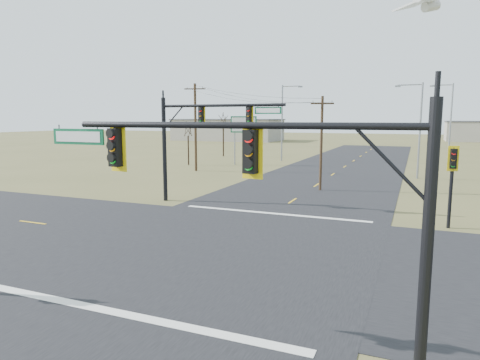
{
  "coord_description": "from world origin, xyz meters",
  "views": [
    {
      "loc": [
        8.08,
        -17.5,
        5.92
      ],
      "look_at": [
        0.44,
        1.0,
        3.04
      ],
      "focal_mm": 32.0,
      "sensor_mm": 36.0,
      "label": 1
    }
  ],
  "objects_px": {
    "mast_arm_near": "(252,172)",
    "utility_pole_far": "(195,126)",
    "utility_pole_near": "(321,141)",
    "bare_tree_b": "(223,119)",
    "highway_sign": "(244,131)",
    "streetlight_b": "(449,119)",
    "streetlight_c": "(284,119)",
    "streetlight_a": "(418,125)",
    "bare_tree_a": "(188,129)",
    "mast_arm_far": "(200,127)",
    "pedestal_signal_ne": "(452,169)"
  },
  "relations": [
    {
      "from": "mast_arm_far",
      "to": "streetlight_b",
      "type": "height_order",
      "value": "streetlight_b"
    },
    {
      "from": "highway_sign",
      "to": "streetlight_a",
      "type": "bearing_deg",
      "value": -32.12
    },
    {
      "from": "utility_pole_far",
      "to": "bare_tree_b",
      "type": "distance_m",
      "value": 19.01
    },
    {
      "from": "streetlight_b",
      "to": "streetlight_c",
      "type": "height_order",
      "value": "streetlight_b"
    },
    {
      "from": "utility_pole_near",
      "to": "streetlight_a",
      "type": "height_order",
      "value": "streetlight_a"
    },
    {
      "from": "streetlight_b",
      "to": "mast_arm_far",
      "type": "bearing_deg",
      "value": -119.77
    },
    {
      "from": "utility_pole_near",
      "to": "streetlight_c",
      "type": "xyz_separation_m",
      "value": [
        -10.05,
        22.7,
        1.81
      ]
    },
    {
      "from": "bare_tree_a",
      "to": "pedestal_signal_ne",
      "type": "bearing_deg",
      "value": -38.29
    },
    {
      "from": "bare_tree_a",
      "to": "bare_tree_b",
      "type": "height_order",
      "value": "bare_tree_b"
    },
    {
      "from": "utility_pole_far",
      "to": "bare_tree_a",
      "type": "xyz_separation_m",
      "value": [
        -3.81,
        5.07,
        -0.44
      ]
    },
    {
      "from": "streetlight_c",
      "to": "bare_tree_b",
      "type": "height_order",
      "value": "streetlight_c"
    },
    {
      "from": "mast_arm_far",
      "to": "bare_tree_a",
      "type": "distance_m",
      "value": 25.4
    },
    {
      "from": "highway_sign",
      "to": "streetlight_b",
      "type": "bearing_deg",
      "value": 9.24
    },
    {
      "from": "pedestal_signal_ne",
      "to": "streetlight_b",
      "type": "bearing_deg",
      "value": 80.52
    },
    {
      "from": "streetlight_b",
      "to": "bare_tree_a",
      "type": "bearing_deg",
      "value": -157.84
    },
    {
      "from": "streetlight_c",
      "to": "bare_tree_b",
      "type": "xyz_separation_m",
      "value": [
        -10.86,
        3.54,
        -0.1
      ]
    },
    {
      "from": "streetlight_b",
      "to": "bare_tree_b",
      "type": "bearing_deg",
      "value": 179.35
    },
    {
      "from": "highway_sign",
      "to": "bare_tree_b",
      "type": "distance_m",
      "value": 12.99
    },
    {
      "from": "utility_pole_far",
      "to": "streetlight_a",
      "type": "distance_m",
      "value": 23.34
    },
    {
      "from": "pedestal_signal_ne",
      "to": "bare_tree_b",
      "type": "bearing_deg",
      "value": 123.19
    },
    {
      "from": "mast_arm_far",
      "to": "bare_tree_a",
      "type": "height_order",
      "value": "mast_arm_far"
    },
    {
      "from": "mast_arm_far",
      "to": "utility_pole_far",
      "type": "height_order",
      "value": "utility_pole_far"
    },
    {
      "from": "mast_arm_near",
      "to": "pedestal_signal_ne",
      "type": "distance_m",
      "value": 16.61
    },
    {
      "from": "utility_pole_far",
      "to": "highway_sign",
      "type": "distance_m",
      "value": 8.39
    },
    {
      "from": "utility_pole_far",
      "to": "bare_tree_a",
      "type": "relative_size",
      "value": 1.67
    },
    {
      "from": "mast_arm_near",
      "to": "streetlight_b",
      "type": "height_order",
      "value": "streetlight_b"
    },
    {
      "from": "streetlight_a",
      "to": "bare_tree_a",
      "type": "distance_m",
      "value": 27.09
    },
    {
      "from": "streetlight_a",
      "to": "pedestal_signal_ne",
      "type": "bearing_deg",
      "value": -85.51
    },
    {
      "from": "mast_arm_near",
      "to": "streetlight_b",
      "type": "bearing_deg",
      "value": 89.69
    },
    {
      "from": "streetlight_c",
      "to": "utility_pole_far",
      "type": "bearing_deg",
      "value": -131.27
    },
    {
      "from": "bare_tree_a",
      "to": "streetlight_a",
      "type": "bearing_deg",
      "value": -4.82
    },
    {
      "from": "streetlight_b",
      "to": "pedestal_signal_ne",
      "type": "bearing_deg",
      "value": -97.32
    },
    {
      "from": "mast_arm_near",
      "to": "utility_pole_far",
      "type": "xyz_separation_m",
      "value": [
        -19.51,
        33.28,
        0.43
      ]
    },
    {
      "from": "utility_pole_far",
      "to": "highway_sign",
      "type": "height_order",
      "value": "utility_pole_far"
    },
    {
      "from": "streetlight_a",
      "to": "streetlight_c",
      "type": "relative_size",
      "value": 0.89
    },
    {
      "from": "utility_pole_far",
      "to": "streetlight_b",
      "type": "bearing_deg",
      "value": 37.23
    },
    {
      "from": "mast_arm_far",
      "to": "bare_tree_a",
      "type": "relative_size",
      "value": 1.56
    },
    {
      "from": "pedestal_signal_ne",
      "to": "utility_pole_near",
      "type": "height_order",
      "value": "utility_pole_near"
    },
    {
      "from": "utility_pole_near",
      "to": "bare_tree_b",
      "type": "height_order",
      "value": "utility_pole_near"
    },
    {
      "from": "streetlight_a",
      "to": "streetlight_b",
      "type": "xyz_separation_m",
      "value": [
        3.74,
        17.65,
        0.63
      ]
    },
    {
      "from": "utility_pole_near",
      "to": "bare_tree_a",
      "type": "height_order",
      "value": "utility_pole_near"
    },
    {
      "from": "utility_pole_far",
      "to": "streetlight_c",
      "type": "height_order",
      "value": "streetlight_c"
    },
    {
      "from": "mast_arm_near",
      "to": "utility_pole_far",
      "type": "height_order",
      "value": "utility_pole_far"
    },
    {
      "from": "pedestal_signal_ne",
      "to": "streetlight_a",
      "type": "xyz_separation_m",
      "value": [
        -1.82,
        20.46,
        1.98
      ]
    },
    {
      "from": "pedestal_signal_ne",
      "to": "bare_tree_a",
      "type": "distance_m",
      "value": 36.72
    },
    {
      "from": "utility_pole_near",
      "to": "bare_tree_a",
      "type": "xyz_separation_m",
      "value": [
        -19.73,
        12.97,
        0.56
      ]
    },
    {
      "from": "streetlight_a",
      "to": "bare_tree_b",
      "type": "relative_size",
      "value": 1.3
    },
    {
      "from": "mast_arm_far",
      "to": "streetlight_c",
      "type": "height_order",
      "value": "streetlight_c"
    },
    {
      "from": "utility_pole_near",
      "to": "streetlight_c",
      "type": "relative_size",
      "value": 0.74
    },
    {
      "from": "mast_arm_near",
      "to": "streetlight_a",
      "type": "xyz_separation_m",
      "value": [
        3.66,
        36.08,
        0.62
      ]
    }
  ]
}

